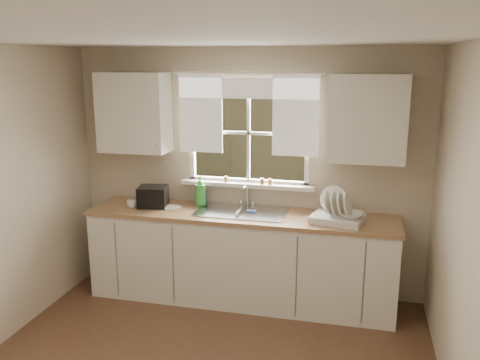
% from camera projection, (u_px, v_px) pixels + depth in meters
% --- Properties ---
extents(room_walls, '(3.62, 4.02, 2.50)m').
position_uv_depth(room_walls, '(177.00, 242.00, 3.24)').
color(room_walls, beige).
rests_on(room_walls, ground).
extents(ceiling, '(3.60, 4.00, 0.02)m').
position_uv_depth(ceiling, '(175.00, 38.00, 3.01)').
color(ceiling, silver).
rests_on(ceiling, room_walls).
extents(window, '(1.38, 0.16, 1.06)m').
position_uv_depth(window, '(248.00, 150.00, 5.13)').
color(window, white).
rests_on(window, room_walls).
extents(curtains, '(1.50, 0.03, 0.81)m').
position_uv_depth(curtains, '(247.00, 105.00, 4.98)').
color(curtains, white).
rests_on(curtains, room_walls).
extents(base_cabinets, '(3.00, 0.62, 0.87)m').
position_uv_depth(base_cabinets, '(241.00, 259.00, 5.07)').
color(base_cabinets, white).
rests_on(base_cabinets, ground).
extents(countertop, '(3.04, 0.65, 0.04)m').
position_uv_depth(countertop, '(241.00, 215.00, 4.97)').
color(countertop, '#A77C53').
rests_on(countertop, base_cabinets).
extents(upper_cabinet_left, '(0.70, 0.33, 0.80)m').
position_uv_depth(upper_cabinet_left, '(134.00, 112.00, 5.14)').
color(upper_cabinet_left, white).
rests_on(upper_cabinet_left, room_walls).
extents(upper_cabinet_right, '(0.70, 0.33, 0.80)m').
position_uv_depth(upper_cabinet_right, '(367.00, 119.00, 4.62)').
color(upper_cabinet_right, white).
rests_on(upper_cabinet_right, room_walls).
extents(wall_outlet, '(0.08, 0.01, 0.12)m').
position_uv_depth(wall_outlet, '(334.00, 194.00, 5.01)').
color(wall_outlet, beige).
rests_on(wall_outlet, room_walls).
extents(sill_jars, '(0.50, 0.04, 0.06)m').
position_uv_depth(sill_jars, '(252.00, 181.00, 5.13)').
color(sill_jars, brown).
rests_on(sill_jars, window).
extents(backyard, '(20.00, 10.00, 6.13)m').
position_uv_depth(backyard, '(343.00, 6.00, 10.61)').
color(backyard, '#335421').
rests_on(backyard, ground).
extents(sink, '(0.88, 0.52, 0.40)m').
position_uv_depth(sink, '(241.00, 219.00, 5.01)').
color(sink, '#B7B7BC').
rests_on(sink, countertop).
extents(dish_rack, '(0.53, 0.44, 0.31)m').
position_uv_depth(dish_rack, '(337.00, 214.00, 4.69)').
color(dish_rack, silver).
rests_on(dish_rack, countertop).
extents(bowl, '(0.26, 0.26, 0.05)m').
position_uv_depth(bowl, '(352.00, 215.00, 4.60)').
color(bowl, silver).
rests_on(bowl, dish_rack).
extents(soap_bottle_a, '(0.16, 0.16, 0.31)m').
position_uv_depth(soap_bottle_a, '(200.00, 191.00, 5.17)').
color(soap_bottle_a, green).
rests_on(soap_bottle_a, countertop).
extents(soap_bottle_b, '(0.10, 0.10, 0.19)m').
position_uv_depth(soap_bottle_b, '(202.00, 195.00, 5.24)').
color(soap_bottle_b, '#2D55AC').
rests_on(soap_bottle_b, countertop).
extents(soap_bottle_c, '(0.15, 0.15, 0.15)m').
position_uv_depth(soap_bottle_c, '(145.00, 196.00, 5.30)').
color(soap_bottle_c, beige).
rests_on(soap_bottle_c, countertop).
extents(saucer, '(0.19, 0.19, 0.01)m').
position_uv_depth(saucer, '(172.00, 207.00, 5.13)').
color(saucer, silver).
rests_on(saucer, countertop).
extents(cup, '(0.13, 0.13, 0.09)m').
position_uv_depth(cup, '(132.00, 204.00, 5.13)').
color(cup, white).
rests_on(cup, countertop).
extents(black_appliance, '(0.33, 0.30, 0.21)m').
position_uv_depth(black_appliance, '(153.00, 196.00, 5.17)').
color(black_appliance, black).
rests_on(black_appliance, countertop).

